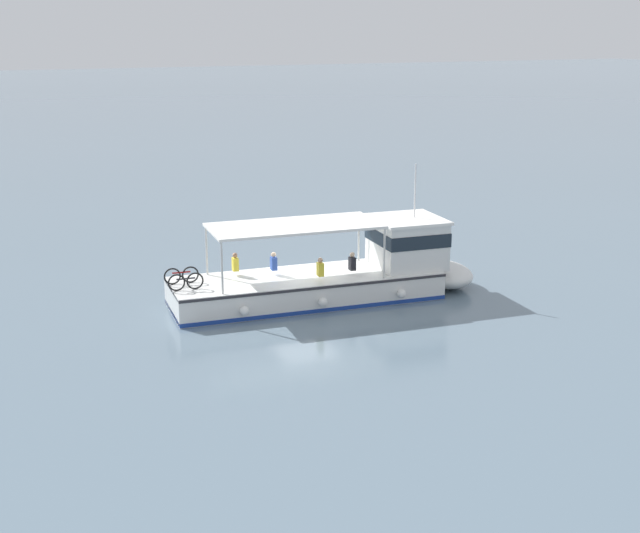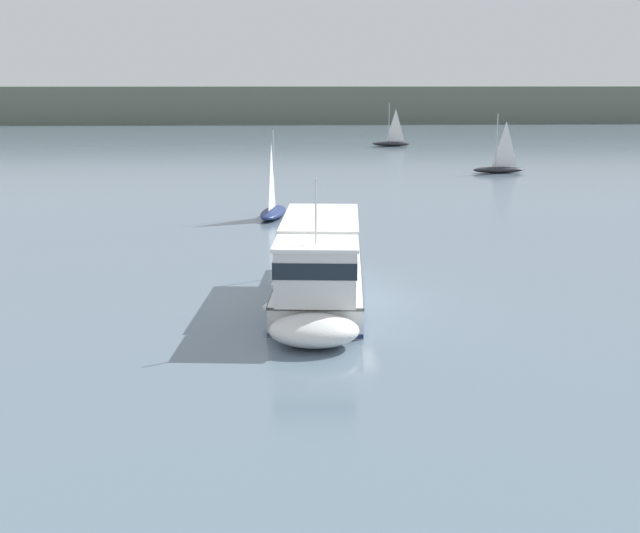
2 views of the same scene
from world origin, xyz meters
name	(u,v)px [view 1 (image 1 of 2)]	position (x,y,z in m)	size (l,w,h in m)	color
ground_plane	(304,294)	(0.00, 0.00, 0.00)	(400.00, 400.00, 0.00)	slate
ferry_main	(344,273)	(-1.08, -1.30, 1.02)	(4.33, 13.00, 5.32)	white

